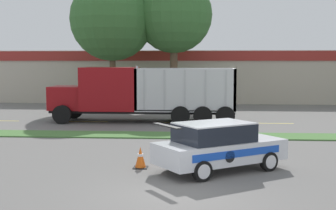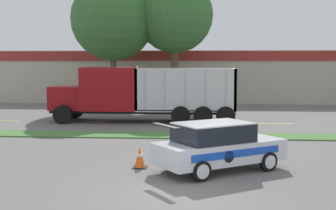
# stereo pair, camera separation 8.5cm
# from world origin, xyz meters

# --- Properties ---
(ground_plane) EXTENTS (600.00, 600.00, 0.00)m
(ground_plane) POSITION_xyz_m (0.00, 0.00, 0.00)
(ground_plane) COLOR slate
(grass_verge) EXTENTS (120.00, 1.91, 0.06)m
(grass_verge) POSITION_xyz_m (0.00, 9.86, 0.03)
(grass_verge) COLOR #477538
(grass_verge) RESTS_ON ground_plane
(centre_line_2) EXTENTS (2.40, 0.14, 0.01)m
(centre_line_2) POSITION_xyz_m (-11.42, 14.82, 0.00)
(centre_line_2) COLOR yellow
(centre_line_2) RESTS_ON ground_plane
(centre_line_3) EXTENTS (2.40, 0.14, 0.01)m
(centre_line_3) POSITION_xyz_m (-6.02, 14.82, 0.00)
(centre_line_3) COLOR yellow
(centre_line_3) RESTS_ON ground_plane
(centre_line_4) EXTENTS (2.40, 0.14, 0.01)m
(centre_line_4) POSITION_xyz_m (-0.62, 14.82, 0.00)
(centre_line_4) COLOR yellow
(centre_line_4) RESTS_ON ground_plane
(centre_line_5) EXTENTS (2.40, 0.14, 0.01)m
(centre_line_5) POSITION_xyz_m (4.78, 14.82, 0.00)
(centre_line_5) COLOR yellow
(centre_line_5) RESTS_ON ground_plane
(dump_truck_mid) EXTENTS (10.89, 2.85, 3.32)m
(dump_truck_mid) POSITION_xyz_m (-3.80, 15.00, 1.64)
(dump_truck_mid) COLOR black
(dump_truck_mid) RESTS_ON ground_plane
(rally_car) EXTENTS (4.51, 3.90, 1.63)m
(rally_car) POSITION_xyz_m (1.24, 2.81, 0.82)
(rally_car) COLOR silver
(rally_car) RESTS_ON ground_plane
(traffic_cone) EXTENTS (0.47, 0.47, 0.71)m
(traffic_cone) POSITION_xyz_m (-1.34, 3.04, 0.35)
(traffic_cone) COLOR black
(traffic_cone) RESTS_ON ground_plane
(store_building_backdrop) EXTENTS (36.56, 12.10, 4.47)m
(store_building_backdrop) POSITION_xyz_m (0.32, 32.85, 2.24)
(store_building_backdrop) COLOR #BCB29E
(store_building_backdrop) RESTS_ON ground_plane
(tree_behind_left) EXTENTS (5.84, 5.84, 11.48)m
(tree_behind_left) POSITION_xyz_m (-1.45, 23.75, 7.66)
(tree_behind_left) COLOR brown
(tree_behind_left) RESTS_ON ground_plane
(tree_behind_right) EXTENTS (6.39, 6.39, 11.57)m
(tree_behind_right) POSITION_xyz_m (-6.13, 23.32, 7.42)
(tree_behind_right) COLOR brown
(tree_behind_right) RESTS_ON ground_plane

